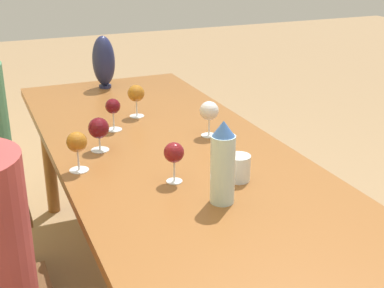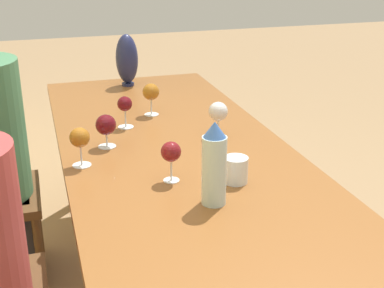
# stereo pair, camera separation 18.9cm
# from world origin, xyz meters

# --- Properties ---
(dining_table) EXTENTS (2.78, 0.89, 0.73)m
(dining_table) POSITION_xyz_m (0.00, 0.00, 0.67)
(dining_table) COLOR brown
(dining_table) RESTS_ON ground_plane
(water_bottle) EXTENTS (0.08, 0.08, 0.27)m
(water_bottle) POSITION_xyz_m (-0.25, 0.01, 0.86)
(water_bottle) COLOR #ADCCD6
(water_bottle) RESTS_ON dining_table
(water_tumbler) EXTENTS (0.08, 0.08, 0.09)m
(water_tumbler) POSITION_xyz_m (-0.12, -0.11, 0.78)
(water_tumbler) COLOR silver
(water_tumbler) RESTS_ON dining_table
(vase) EXTENTS (0.12, 0.12, 0.29)m
(vase) POSITION_xyz_m (1.23, 0.01, 0.88)
(vase) COLOR #1E234C
(vase) RESTS_ON dining_table
(wine_glass_0) EXTENTS (0.08, 0.08, 0.15)m
(wine_glass_0) POSITION_xyz_m (0.68, -0.00, 0.84)
(wine_glass_0) COLOR silver
(wine_glass_0) RESTS_ON dining_table
(wine_glass_1) EXTENTS (0.08, 0.08, 0.13)m
(wine_glass_1) POSITION_xyz_m (0.33, 0.26, 0.82)
(wine_glass_1) COLOR silver
(wine_glass_1) RESTS_ON dining_table
(wine_glass_2) EXTENTS (0.07, 0.07, 0.15)m
(wine_glass_2) POSITION_xyz_m (0.17, 0.38, 0.84)
(wine_glass_2) COLOR silver
(wine_glass_2) RESTS_ON dining_table
(wine_glass_3) EXTENTS (0.07, 0.07, 0.14)m
(wine_glass_3) POSITION_xyz_m (0.54, 0.15, 0.83)
(wine_glass_3) COLOR silver
(wine_glass_3) RESTS_ON dining_table
(wine_glass_4) EXTENTS (0.07, 0.07, 0.14)m
(wine_glass_4) POSITION_xyz_m (-0.05, 0.09, 0.84)
(wine_glass_4) COLOR silver
(wine_glass_4) RESTS_ON dining_table
(wine_glass_5) EXTENTS (0.08, 0.08, 0.15)m
(wine_glass_5) POSITION_xyz_m (0.31, -0.20, 0.84)
(wine_glass_5) COLOR silver
(wine_glass_5) RESTS_ON dining_table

